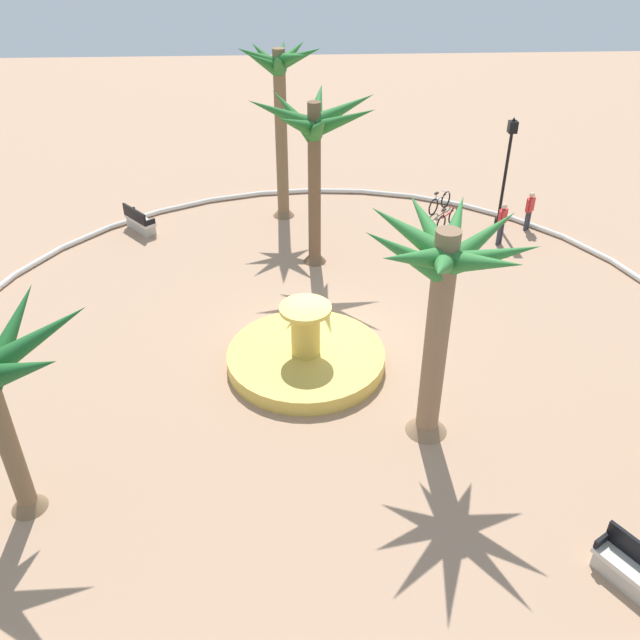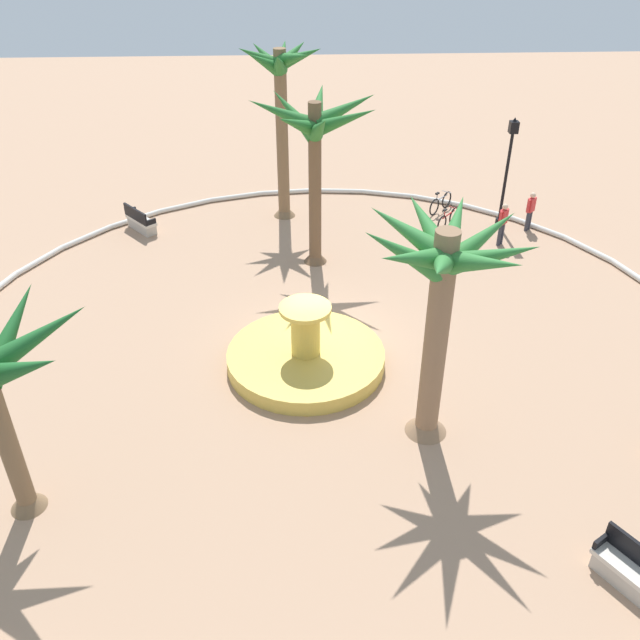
% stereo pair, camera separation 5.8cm
% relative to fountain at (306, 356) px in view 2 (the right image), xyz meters
% --- Properties ---
extents(ground_plane, '(80.00, 80.00, 0.00)m').
position_rel_fountain_xyz_m(ground_plane, '(-0.64, -1.15, -0.29)').
color(ground_plane, tan).
extents(plaza_curb, '(23.46, 23.46, 0.20)m').
position_rel_fountain_xyz_m(plaza_curb, '(-0.64, -1.15, -0.19)').
color(plaza_curb, silver).
rests_on(plaza_curb, ground).
extents(fountain, '(4.54, 4.54, 1.98)m').
position_rel_fountain_xyz_m(fountain, '(0.00, 0.00, 0.00)').
color(fountain, gold).
rests_on(fountain, ground).
extents(palm_tree_near_fountain, '(3.25, 3.18, 6.90)m').
position_rel_fountain_xyz_m(palm_tree_near_fountain, '(0.60, -10.37, 4.85)').
color(palm_tree_near_fountain, brown).
rests_on(palm_tree_near_fountain, ground).
extents(palm_tree_by_curb, '(3.82, 4.04, 5.88)m').
position_rel_fountain_xyz_m(palm_tree_by_curb, '(-2.94, 2.92, 4.07)').
color(palm_tree_by_curb, '#8E6B4C').
rests_on(palm_tree_by_curb, ground).
extents(palm_tree_mid_plaza, '(4.48, 4.47, 6.07)m').
position_rel_fountain_xyz_m(palm_tree_mid_plaza, '(-0.52, -6.28, 4.36)').
color(palm_tree_mid_plaza, brown).
rests_on(palm_tree_mid_plaza, ground).
extents(bench_east, '(1.42, 1.54, 1.00)m').
position_rel_fountain_xyz_m(bench_east, '(6.31, -9.21, 0.05)').
color(bench_east, beige).
rests_on(bench_east, ground).
extents(bench_north, '(1.28, 1.62, 1.00)m').
position_rel_fountain_xyz_m(bench_north, '(-6.19, 7.59, 0.05)').
color(bench_north, beige).
rests_on(bench_north, ground).
extents(lamppost, '(0.32, 0.32, 4.39)m').
position_rel_fountain_xyz_m(lamppost, '(-8.08, -9.02, 2.27)').
color(lamppost, black).
rests_on(lamppost, ground).
extents(bicycle_red_frame, '(1.16, 1.35, 0.94)m').
position_rel_fountain_xyz_m(bicycle_red_frame, '(-5.94, -8.85, 0.09)').
color(bicycle_red_frame, black).
rests_on(bicycle_red_frame, ground).
extents(bicycle_by_lamppost, '(1.20, 1.32, 0.94)m').
position_rel_fountain_xyz_m(bicycle_by_lamppost, '(-5.97, -10.50, 0.09)').
color(bicycle_by_lamppost, black).
rests_on(bicycle_by_lamppost, ground).
extents(person_cyclist_helmet, '(0.41, 0.39, 1.68)m').
position_rel_fountain_xyz_m(person_cyclist_helmet, '(-7.66, -7.32, 0.65)').
color(person_cyclist_helmet, '#33333D').
rests_on(person_cyclist_helmet, ground).
extents(person_cyclist_photo, '(0.41, 0.39, 1.59)m').
position_rel_fountain_xyz_m(person_cyclist_photo, '(-9.12, -8.54, 0.59)').
color(person_cyclist_photo, '#33333D').
rests_on(person_cyclist_photo, ground).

